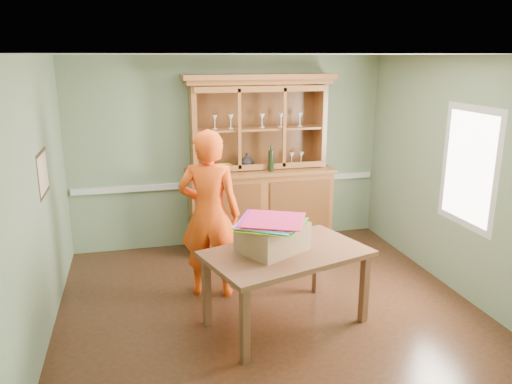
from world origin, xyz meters
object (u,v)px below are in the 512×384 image
object	(u,v)px
dining_table	(286,260)
person	(210,214)
china_hutch	(259,189)
cardboard_box	(273,237)

from	to	relation	value
dining_table	person	distance (m)	1.10
china_hutch	cardboard_box	xyz separation A→B (m)	(-0.41, -2.15, 0.08)
person	cardboard_box	bearing A→B (deg)	142.53
dining_table	person	world-z (taller)	person
dining_table	person	size ratio (longest dim) A/B	0.93
dining_table	cardboard_box	distance (m)	0.28
china_hutch	dining_table	xyz separation A→B (m)	(-0.28, -2.21, -0.15)
dining_table	cardboard_box	bearing A→B (deg)	137.27
dining_table	person	bearing A→B (deg)	109.47
cardboard_box	dining_table	bearing A→B (deg)	-25.47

